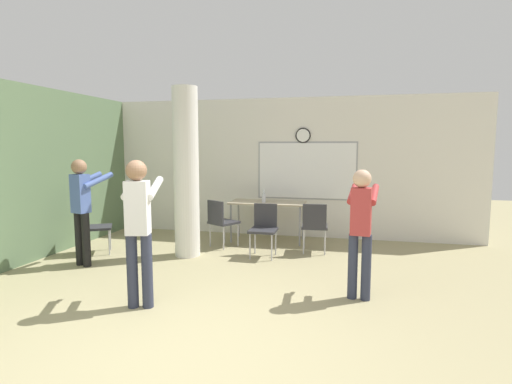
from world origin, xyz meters
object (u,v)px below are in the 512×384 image
at_px(chair_table_right, 315,224).
at_px(person_watching_back, 82,204).
at_px(bottle_on_table, 264,198).
at_px(person_playing_front, 139,221).
at_px(folding_table, 268,205).
at_px(person_playing_side, 361,223).
at_px(chair_by_left_wall, 93,224).
at_px(chair_table_front, 264,226).
at_px(chair_table_left, 221,220).

relative_size(chair_table_right, person_watching_back, 0.53).
distance_m(bottle_on_table, chair_table_right, 1.22).
distance_m(chair_table_right, person_watching_back, 3.76).
relative_size(bottle_on_table, person_playing_front, 0.14).
distance_m(folding_table, person_playing_front, 3.56).
height_order(folding_table, person_watching_back, person_watching_back).
bearing_deg(person_watching_back, folding_table, 42.01).
bearing_deg(person_playing_side, person_playing_front, -161.50).
bearing_deg(folding_table, chair_by_left_wall, -150.21).
relative_size(person_watching_back, person_playing_front, 0.97).
xyz_separation_m(bottle_on_table, chair_table_front, (0.21, -0.96, -0.35)).
xyz_separation_m(bottle_on_table, chair_table_left, (-0.67, -0.57, -0.35)).
height_order(chair_table_front, chair_table_left, same).
distance_m(chair_by_left_wall, person_playing_front, 2.76).
bearing_deg(chair_table_front, person_playing_side, -46.28).
relative_size(chair_table_left, person_playing_front, 0.52).
relative_size(chair_by_left_wall, person_watching_back, 0.53).
distance_m(chair_by_left_wall, person_playing_side, 4.54).
xyz_separation_m(chair_table_front, person_playing_side, (1.51, -1.58, 0.41)).
bearing_deg(person_playing_side, chair_table_front, 133.72).
distance_m(folding_table, person_playing_side, 3.13).
xyz_separation_m(folding_table, chair_by_left_wall, (-2.73, -1.56, -0.20)).
distance_m(bottle_on_table, chair_by_left_wall, 3.07).
bearing_deg(chair_table_right, folding_table, 144.77).
distance_m(bottle_on_table, chair_table_front, 1.04).
height_order(person_watching_back, person_playing_side, person_watching_back).
bearing_deg(chair_table_right, bottle_on_table, 150.35).
distance_m(chair_table_right, person_playing_side, 2.12).
xyz_separation_m(chair_table_front, chair_table_right, (0.81, 0.38, 0.00)).
relative_size(bottle_on_table, chair_table_right, 0.28).
height_order(bottle_on_table, chair_table_left, bottle_on_table).
height_order(chair_table_front, person_watching_back, person_watching_back).
bearing_deg(chair_table_right, person_watching_back, -155.91).
bearing_deg(chair_by_left_wall, chair_table_front, 9.92).
height_order(bottle_on_table, chair_table_right, bottle_on_table).
relative_size(chair_table_left, person_watching_back, 0.53).
relative_size(bottle_on_table, chair_table_front, 0.28).
distance_m(person_watching_back, person_playing_side, 4.13).
xyz_separation_m(folding_table, chair_table_left, (-0.73, -0.67, -0.20)).
relative_size(bottle_on_table, chair_by_left_wall, 0.28).
xyz_separation_m(folding_table, person_playing_side, (1.67, -2.64, 0.21)).
bearing_deg(chair_table_left, person_playing_front, -91.15).
height_order(chair_table_front, chair_table_right, same).
distance_m(chair_by_left_wall, person_watching_back, 0.83).
relative_size(chair_table_left, chair_table_right, 1.00).
height_order(chair_table_right, chair_by_left_wall, same).
bearing_deg(folding_table, person_playing_front, -102.77).
height_order(chair_by_left_wall, person_playing_side, person_playing_side).
relative_size(folding_table, chair_table_left, 1.65).
xyz_separation_m(bottle_on_table, person_playing_side, (1.72, -2.54, 0.06)).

